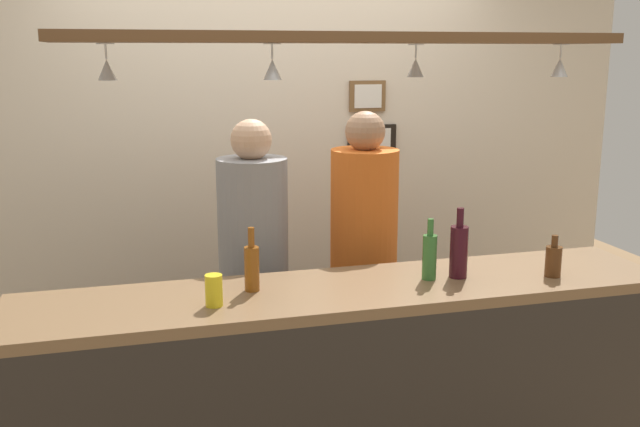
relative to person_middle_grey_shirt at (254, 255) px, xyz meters
The scene contains 16 objects.
back_wall 0.86m from the person_middle_grey_shirt, 70.38° to the left, with size 4.40×0.06×2.60m, color beige.
bar_counter 0.94m from the person_middle_grey_shirt, 72.36° to the right, with size 2.70×0.55×1.04m.
overhead_glass_rack 1.24m from the person_middle_grey_shirt, 67.23° to the right, with size 2.20×0.36×0.04m, color brown.
hanging_wineglass_far_left 1.26m from the person_middle_grey_shirt, 136.39° to the right, with size 0.07×0.07×0.13m.
hanging_wineglass_left 1.15m from the person_middle_grey_shirt, 93.21° to the right, with size 0.07×0.07×0.13m.
hanging_wineglass_center_left 1.22m from the person_middle_grey_shirt, 44.74° to the right, with size 0.07×0.07×0.13m.
hanging_wineglass_center 1.64m from the person_middle_grey_shirt, 30.86° to the right, with size 0.07×0.07×0.13m.
person_middle_grey_shirt is the anchor object (origin of this frame).
person_right_orange_shirt 0.57m from the person_middle_grey_shirt, ahead, with size 0.34×0.34×1.69m.
bottle_beer_brown_stubby 1.40m from the person_middle_grey_shirt, 34.58° to the right, with size 0.07×0.07×0.18m.
bottle_beer_green_import 0.94m from the person_middle_grey_shirt, 47.75° to the right, with size 0.06×0.06×0.26m.
bottle_beer_amber_tall 0.66m from the person_middle_grey_shirt, 100.68° to the right, with size 0.06×0.06×0.26m.
bottle_wine_dark_red 1.03m from the person_middle_grey_shirt, 42.61° to the right, with size 0.08×0.08×0.30m.
drink_can 0.83m from the person_middle_grey_shirt, 110.48° to the right, with size 0.07×0.07×0.12m, color yellow.
picture_frame_lower_pair 1.20m from the person_middle_grey_shirt, 39.80° to the left, with size 0.30×0.02×0.18m.
picture_frame_upper_small 1.30m from the person_middle_grey_shirt, 40.88° to the left, with size 0.22×0.02×0.18m.
Camera 1 is at (-0.87, -3.04, 1.98)m, focal length 40.83 mm.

